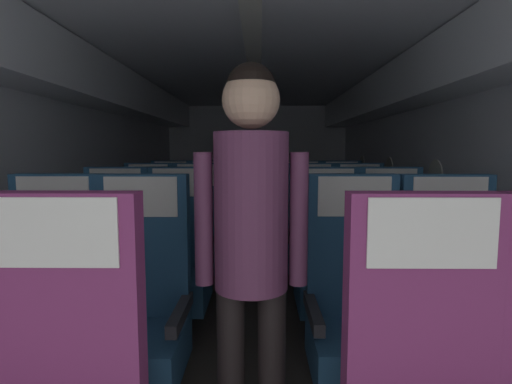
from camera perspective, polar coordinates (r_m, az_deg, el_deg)
name	(u,v)px	position (r m, az deg, el deg)	size (l,w,h in m)	color
ground	(254,300)	(3.59, -0.27, -15.12)	(3.33, 7.62, 0.02)	#3D3833
fuselage_shell	(255,123)	(3.60, -0.21, 9.86)	(3.21, 7.27, 2.10)	silver
seat_b_left_window	(51,314)	(2.30, -27.30, -15.20)	(0.49, 0.49, 1.16)	#38383D
seat_b_left_aisle	(139,315)	(2.12, -16.36, -16.57)	(0.49, 0.49, 1.16)	#38383D
seat_b_right_aisle	(452,317)	(2.24, 26.25, -15.69)	(0.49, 0.49, 1.16)	#38383D
seat_b_right_window	(355,315)	(2.11, 14.03, -16.62)	(0.49, 0.49, 1.16)	#38383D
seat_c_left_window	(114,265)	(3.03, -19.63, -9.76)	(0.49, 0.49, 1.16)	#38383D
seat_c_left_aisle	(177,264)	(2.92, -11.18, -10.12)	(0.49, 0.49, 1.16)	#38383D
seat_c_right_aisle	(392,265)	(3.01, 18.87, -9.85)	(0.49, 0.49, 1.16)	#38383D
seat_c_right_window	(328,266)	(2.88, 10.31, -10.31)	(0.49, 0.49, 1.16)	#38383D
seat_d_left_window	(147,238)	(3.83, -15.25, -6.32)	(0.49, 0.49, 1.16)	#38383D
seat_d_left_aisle	(196,238)	(3.75, -8.51, -6.45)	(0.49, 0.49, 1.16)	#38383D
seat_d_right_aisle	(360,238)	(3.82, 14.68, -6.37)	(0.49, 0.49, 1.16)	#38383D
seat_d_right_window	(311,238)	(3.72, 7.93, -6.55)	(0.49, 0.49, 1.16)	#38383D
seat_e_left_window	(170,221)	(4.66, -12.18, -4.07)	(0.49, 0.49, 1.16)	#38383D
seat_e_left_aisle	(208,221)	(4.57, -6.83, -4.17)	(0.49, 0.49, 1.16)	#38383D
seat_e_right_aisle	(342,221)	(4.64, 12.21, -4.13)	(0.49, 0.49, 1.16)	#38383D
seat_e_right_window	(302,221)	(4.56, 6.60, -4.21)	(0.49, 0.49, 1.16)	#38383D
flight_attendant	(251,229)	(1.52, -0.70, -5.28)	(0.43, 0.28, 1.60)	black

